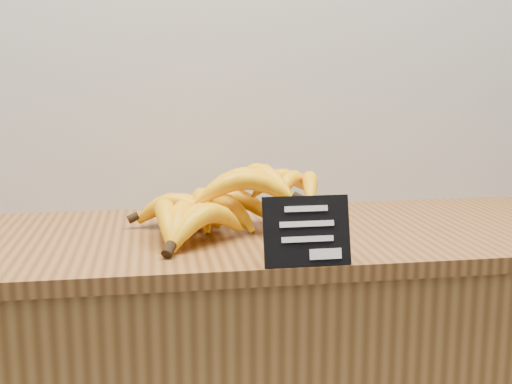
{
  "coord_description": "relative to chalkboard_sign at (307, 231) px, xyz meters",
  "views": [
    {
      "loc": [
        -0.14,
        1.48,
        1.25
      ],
      "look_at": [
        0.06,
        2.7,
        1.02
      ],
      "focal_mm": 45.0,
      "sensor_mm": 36.0,
      "label": 1
    }
  ],
  "objects": [
    {
      "name": "counter_top",
      "position": [
        -0.05,
        0.25,
        -0.07
      ],
      "size": [
        1.53,
        0.54,
        0.03
      ],
      "primitive_type": "cube",
      "color": "brown",
      "rests_on": "counter"
    },
    {
      "name": "chalkboard_sign",
      "position": [
        0.0,
        0.0,
        0.0
      ],
      "size": [
        0.15,
        0.04,
        0.12
      ],
      "primitive_type": "cube",
      "rotation": [
        -0.27,
        0.0,
        0.0
      ],
      "color": "black",
      "rests_on": "counter_top"
    },
    {
      "name": "banana_pile",
      "position": [
        -0.11,
        0.26,
        -0.0
      ],
      "size": [
        0.49,
        0.36,
        0.13
      ],
      "color": "#FAB80A",
      "rests_on": "counter_top"
    }
  ]
}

